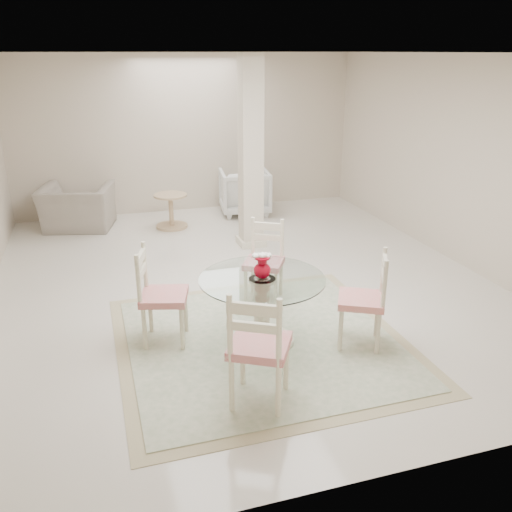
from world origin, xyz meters
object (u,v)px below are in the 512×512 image
object	(u,v)px
dining_chair_west	(156,289)
recliner_taupe	(77,208)
column	(251,154)
red_vase	(262,266)
dining_table	(262,310)
armchair_white	(245,192)
dining_chair_east	(369,293)
dining_chair_south	(258,341)
side_table	(171,212)
dining_chair_north	(265,255)

from	to	relation	value
dining_chair_west	recliner_taupe	size ratio (longest dim) A/B	1.01
column	red_vase	size ratio (longest dim) A/B	10.68
dining_table	armchair_white	distance (m)	4.61
dining_chair_east	dining_chair_south	world-z (taller)	dining_chair_south
column	side_table	distance (m)	1.90
column	dining_chair_south	distance (m)	4.02
side_table	dining_chair_north	bearing A→B (deg)	-78.72
column	dining_chair_east	size ratio (longest dim) A/B	2.53
dining_table	red_vase	xyz separation A→B (m)	(0.00, 0.00, 0.46)
dining_chair_north	dining_chair_south	distance (m)	2.04
dining_chair_south	red_vase	bearing A→B (deg)	-80.29
dining_chair_west	side_table	xyz separation A→B (m)	(0.70, 3.69, -0.32)
column	red_vase	world-z (taller)	column
red_vase	dining_chair_south	world-z (taller)	dining_chair_south
column	dining_table	xyz separation A→B (m)	(-0.73, -2.83, -1.00)
dining_chair_west	side_table	bearing A→B (deg)	5.13
dining_chair_west	armchair_white	distance (m)	4.64
column	dining_chair_west	bearing A→B (deg)	-124.18
dining_chair_west	dining_chair_north	bearing A→B (deg)	-48.44
dining_chair_south	armchair_white	size ratio (longest dim) A/B	1.34
dining_chair_south	recliner_taupe	world-z (taller)	dining_chair_south
recliner_taupe	column	bearing A→B (deg)	161.78
dining_chair_north	recliner_taupe	bearing A→B (deg)	150.87
dining_table	dining_chair_west	bearing A→B (deg)	161.30
dining_chair_west	dining_chair_south	size ratio (longest dim) A/B	0.95
red_vase	dining_chair_north	distance (m)	1.05
red_vase	recliner_taupe	size ratio (longest dim) A/B	0.23
armchair_white	side_table	world-z (taller)	armchair_white
side_table	dining_chair_south	bearing A→B (deg)	-90.88
dining_chair_west	dining_chair_south	bearing A→B (deg)	-138.41
column	dining_chair_west	distance (m)	3.13
red_vase	armchair_white	distance (m)	4.63
column	side_table	size ratio (longest dim) A/B	4.86
dining_chair_east	side_table	size ratio (longest dim) A/B	1.92
dining_table	recliner_taupe	distance (m)	4.73
dining_table	column	bearing A→B (deg)	75.47
column	recliner_taupe	distance (m)	3.08
column	dining_chair_south	world-z (taller)	column
dining_chair_south	side_table	bearing A→B (deg)	-61.54
side_table	armchair_white	bearing A→B (deg)	18.36
dining_chair_east	recliner_taupe	distance (m)	5.45
red_vase	dining_chair_south	size ratio (longest dim) A/B	0.22
dining_chair_east	side_table	world-z (taller)	dining_chair_east
column	dining_chair_west	xyz separation A→B (m)	(-1.70, -2.50, -0.77)
column	armchair_white	xyz separation A→B (m)	(0.37, 1.64, -0.96)
dining_chair_east	dining_chair_north	distance (m)	1.44
dining_chair_north	dining_chair_east	bearing A→B (deg)	-34.50
dining_table	dining_chair_north	bearing A→B (deg)	70.36
dining_chair_west	recliner_taupe	world-z (taller)	dining_chair_west
dining_table	dining_chair_east	size ratio (longest dim) A/B	1.13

